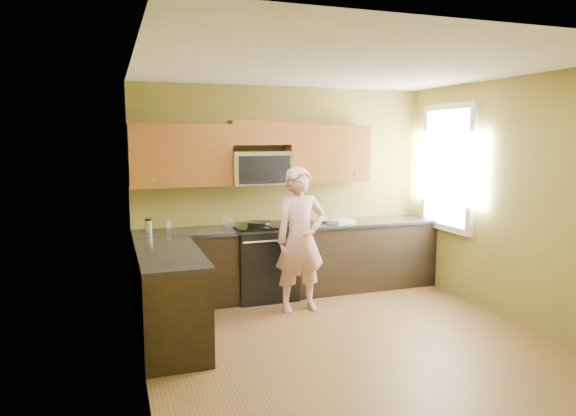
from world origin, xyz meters
name	(u,v)px	position (x,y,z in m)	size (l,w,h in m)	color
floor	(349,341)	(0.00, 0.00, 0.00)	(4.00, 4.00, 0.00)	brown
ceiling	(353,67)	(0.00, 0.00, 2.70)	(4.00, 4.00, 0.00)	white
wall_back	(285,190)	(0.00, 2.00, 1.35)	(4.00, 4.00, 0.00)	olive
wall_front	(494,250)	(0.00, -2.00, 1.35)	(4.00, 4.00, 0.00)	olive
wall_left	(138,219)	(-2.00, 0.00, 1.35)	(4.00, 4.00, 0.00)	olive
wall_right	(515,201)	(2.00, 0.00, 1.35)	(4.00, 4.00, 0.00)	olive
cabinet_back_run	(292,261)	(0.00, 1.70, 0.44)	(4.00, 0.60, 0.88)	black
cabinet_left_run	(169,298)	(-1.70, 0.60, 0.44)	(0.60, 1.60, 0.88)	black
countertop_back	(293,226)	(0.00, 1.69, 0.90)	(4.00, 0.62, 0.04)	black
countertop_left	(169,254)	(-1.69, 0.60, 0.90)	(0.62, 1.60, 0.04)	black
stove	(264,261)	(-0.40, 1.68, 0.47)	(0.76, 0.65, 0.95)	black
microwave	(260,184)	(-0.40, 1.80, 1.45)	(0.76, 0.40, 0.42)	silver
upper_cab_left	(182,186)	(-1.39, 1.83, 1.45)	(1.22, 0.33, 0.75)	brown
upper_cab_right	(327,182)	(0.54, 1.83, 1.45)	(1.12, 0.33, 0.75)	brown
upper_cab_over_mw	(259,133)	(-0.40, 1.83, 2.10)	(0.76, 0.33, 0.30)	brown
window	(448,168)	(1.98, 1.20, 1.65)	(0.06, 1.06, 1.66)	white
woman	(300,240)	(-0.13, 1.06, 0.85)	(0.62, 0.41, 1.71)	#D2696A
frying_pan	(259,227)	(-0.50, 1.55, 0.95)	(0.29, 0.50, 0.07)	black
butter_tub	(304,225)	(0.13, 1.60, 0.92)	(0.12, 0.12, 0.09)	yellow
toast_slice	(302,225)	(0.09, 1.62, 0.93)	(0.11, 0.11, 0.01)	#B27F47
napkin_a	(294,223)	(-0.01, 1.63, 0.95)	(0.11, 0.12, 0.06)	silver
napkin_b	(323,220)	(0.46, 1.77, 0.95)	(0.12, 0.13, 0.07)	silver
dish_towel	(341,221)	(0.65, 1.60, 0.95)	(0.30, 0.24, 0.05)	silver
travel_mug	(149,233)	(-1.81, 1.68, 0.92)	(0.08, 0.08, 0.17)	silver
glass_a	(168,225)	(-1.57, 1.83, 0.98)	(0.07, 0.07, 0.12)	silver
glass_b	(225,222)	(-0.85, 1.87, 0.98)	(0.07, 0.07, 0.12)	silver
glass_c	(231,223)	(-0.81, 1.72, 0.98)	(0.07, 0.07, 0.12)	silver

